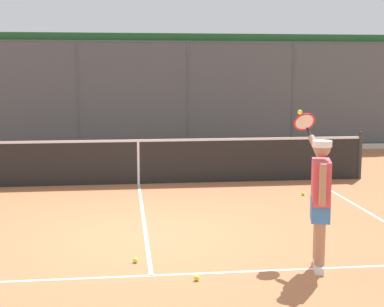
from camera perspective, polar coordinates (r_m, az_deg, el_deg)
name	(u,v)px	position (r m, az deg, el deg)	size (l,w,h in m)	color
ground_plane	(146,237)	(8.50, -4.59, -8.29)	(60.00, 60.00, 0.00)	#B76B42
court_line_markings	(152,283)	(6.76, -3.96, -12.69)	(7.75, 10.18, 0.01)	white
fence_backdrop	(133,93)	(17.70, -5.89, 6.05)	(19.12, 1.37, 3.50)	#474C51
tennis_net	(138,161)	(12.28, -5.36, -0.76)	(9.96, 0.09, 1.07)	#2D2D2D
tennis_player	(320,195)	(7.13, 12.60, -4.02)	(0.36, 1.37, 1.89)	silver
tennis_ball_near_net	(135,260)	(7.43, -5.65, -10.50)	(0.07, 0.07, 0.07)	#D6E042
tennis_ball_mid_court	(197,278)	(6.80, 0.47, -12.26)	(0.07, 0.07, 0.07)	#D6E042
tennis_ball_by_sideline	(303,194)	(11.40, 10.98, -3.95)	(0.07, 0.07, 0.07)	#CCDB33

